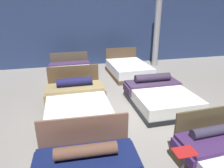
{
  "coord_description": "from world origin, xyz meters",
  "views": [
    {
      "loc": [
        -1.35,
        -4.45,
        2.67
      ],
      "look_at": [
        -0.09,
        0.81,
        0.57
      ],
      "focal_mm": 32.59,
      "sensor_mm": 36.0,
      "label": 1
    }
  ],
  "objects_px": {
    "bed_2": "(77,104)",
    "bed_3": "(161,97)",
    "bed_4": "(71,73)",
    "bed_5": "(128,69)",
    "support_pillar": "(157,27)"
  },
  "relations": [
    {
      "from": "bed_2",
      "to": "bed_4",
      "type": "relative_size",
      "value": 1.03
    },
    {
      "from": "bed_4",
      "to": "support_pillar",
      "type": "distance_m",
      "value": 4.35
    },
    {
      "from": "bed_3",
      "to": "bed_4",
      "type": "distance_m",
      "value": 3.68
    },
    {
      "from": "bed_3",
      "to": "bed_4",
      "type": "bearing_deg",
      "value": 129.22
    },
    {
      "from": "bed_3",
      "to": "support_pillar",
      "type": "xyz_separation_m",
      "value": [
        1.6,
        3.89,
        1.5
      ]
    },
    {
      "from": "bed_2",
      "to": "bed_5",
      "type": "xyz_separation_m",
      "value": [
        2.28,
        2.71,
        -0.03
      ]
    },
    {
      "from": "bed_4",
      "to": "support_pillar",
      "type": "xyz_separation_m",
      "value": [
        3.94,
        1.05,
        1.53
      ]
    },
    {
      "from": "bed_5",
      "to": "support_pillar",
      "type": "relative_size",
      "value": 0.6
    },
    {
      "from": "bed_5",
      "to": "bed_2",
      "type": "bearing_deg",
      "value": -131.59
    },
    {
      "from": "bed_4",
      "to": "bed_5",
      "type": "height_order",
      "value": "bed_5"
    },
    {
      "from": "bed_2",
      "to": "bed_3",
      "type": "xyz_separation_m",
      "value": [
        2.34,
        -0.07,
        -0.03
      ]
    },
    {
      "from": "bed_2",
      "to": "bed_5",
      "type": "distance_m",
      "value": 3.54
    },
    {
      "from": "bed_5",
      "to": "support_pillar",
      "type": "bearing_deg",
      "value": 32.24
    },
    {
      "from": "bed_2",
      "to": "support_pillar",
      "type": "height_order",
      "value": "support_pillar"
    },
    {
      "from": "bed_4",
      "to": "bed_3",
      "type": "bearing_deg",
      "value": -52.07
    }
  ]
}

